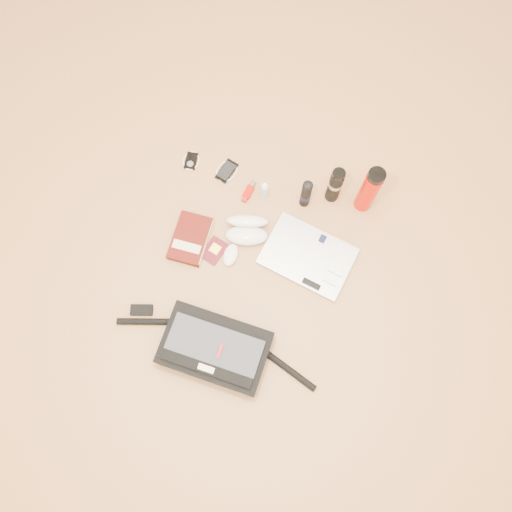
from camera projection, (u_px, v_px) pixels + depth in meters
The scene contains 14 objects.
ground at pixel (250, 283), 2.12m from camera, with size 4.00×4.00×0.00m, color #A57345.
messenger_bag at pixel (215, 348), 1.98m from camera, with size 0.86×0.28×0.12m.
laptop at pixel (308, 257), 2.14m from camera, with size 0.42×0.33×0.04m.
book at pixel (191, 239), 2.16m from camera, with size 0.15×0.22×0.04m.
passport at pixel (214, 251), 2.16m from camera, with size 0.11×0.14×0.01m.
mouse at pixel (231, 255), 2.14m from camera, with size 0.06×0.10×0.03m.
sunglasses_case at pixel (247, 228), 2.15m from camera, with size 0.21×0.19×0.11m.
ipod at pixel (191, 161), 2.28m from camera, with size 0.08×0.09×0.01m.
phone at pixel (227, 171), 2.27m from camera, with size 0.11×0.13×0.01m.
inhaler at pixel (249, 191), 2.23m from camera, with size 0.04×0.11×0.03m.
spray_bottle at pixel (265, 190), 2.19m from camera, with size 0.03×0.03×0.12m.
aerosol_can at pixel (306, 194), 2.14m from camera, with size 0.06×0.06×0.19m.
thermos_black at pixel (335, 185), 2.13m from camera, with size 0.07×0.07×0.23m.
thermos_red at pixel (369, 190), 2.09m from camera, with size 0.10×0.10×0.29m.
Camera 1 is at (0.16, -0.48, 2.06)m, focal length 35.00 mm.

